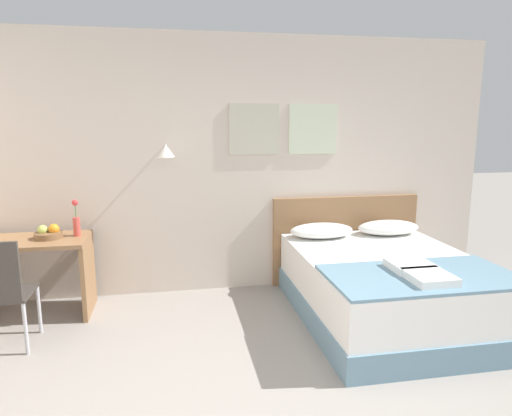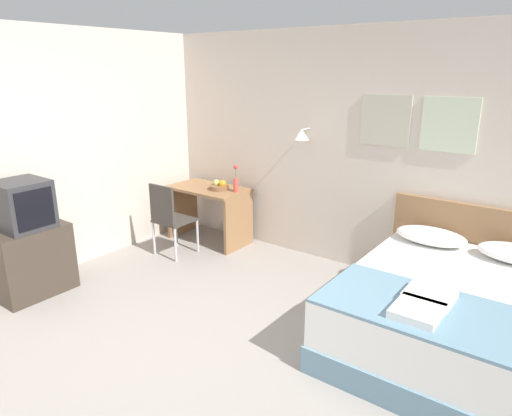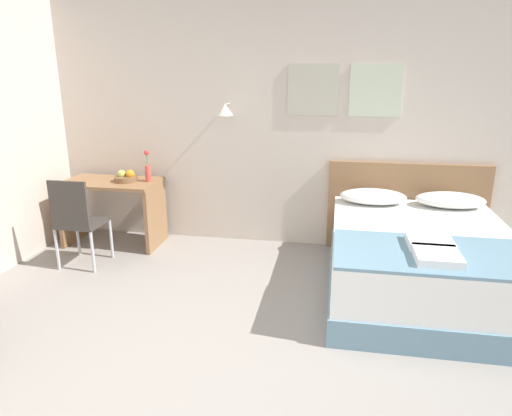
{
  "view_description": "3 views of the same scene",
  "coord_description": "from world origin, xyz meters",
  "views": [
    {
      "loc": [
        -0.5,
        -2.03,
        1.79
      ],
      "look_at": [
        0.22,
        1.87,
        1.03
      ],
      "focal_mm": 32.0,
      "sensor_mm": 36.0,
      "label": 1
    },
    {
      "loc": [
        2.11,
        -1.95,
        2.22
      ],
      "look_at": [
        -0.34,
        1.34,
        0.95
      ],
      "focal_mm": 32.0,
      "sensor_mm": 36.0,
      "label": 2
    },
    {
      "loc": [
        0.62,
        -2.24,
        1.89
      ],
      "look_at": [
        -0.04,
        1.46,
        0.76
      ],
      "focal_mm": 32.0,
      "sensor_mm": 36.0,
      "label": 3
    }
  ],
  "objects": [
    {
      "name": "folded_towel_near_foot",
      "position": [
        1.35,
        1.17,
        0.65
      ],
      "size": [
        0.33,
        0.31,
        0.06
      ],
      "color": "white",
      "rests_on": "throw_blanket"
    },
    {
      "name": "throw_blanket",
      "position": [
        1.38,
        1.04,
        0.6
      ],
      "size": [
        1.48,
        0.79,
        0.02
      ],
      "color": "#66899E",
      "rests_on": "bed"
    },
    {
      "name": "headboard",
      "position": [
        1.38,
        2.63,
        0.48
      ],
      "size": [
        1.65,
        0.06,
        0.97
      ],
      "color": "#8E6642",
      "rests_on": "ground_plane"
    },
    {
      "name": "flower_vase",
      "position": [
        -1.39,
        2.33,
        0.86
      ],
      "size": [
        0.06,
        0.06,
        0.34
      ],
      "color": "#D14C42",
      "rests_on": "desk"
    },
    {
      "name": "bed",
      "position": [
        1.38,
        1.61,
        0.29
      ],
      "size": [
        1.53,
        1.98,
        0.59
      ],
      "color": "#66899E",
      "rests_on": "ground_plane"
    },
    {
      "name": "pillow_left",
      "position": [
        1.01,
        2.36,
        0.67
      ],
      "size": [
        0.66,
        0.37,
        0.15
      ],
      "color": "white",
      "rests_on": "bed"
    },
    {
      "name": "fruit_bowl",
      "position": [
        -1.63,
        2.29,
        0.77
      ],
      "size": [
        0.25,
        0.25,
        0.13
      ],
      "color": "brown",
      "rests_on": "desk"
    },
    {
      "name": "wall_back",
      "position": [
        0.01,
        2.69,
        1.33
      ],
      "size": [
        5.85,
        0.31,
        2.65
      ],
      "color": "beige",
      "rests_on": "ground_plane"
    },
    {
      "name": "desk",
      "position": [
        -1.81,
        2.28,
        0.5
      ],
      "size": [
        1.04,
        0.59,
        0.73
      ],
      "color": "#8E6642",
      "rests_on": "ground_plane"
    },
    {
      "name": "tv_stand",
      "position": [
        -2.26,
        0.1,
        0.35
      ],
      "size": [
        0.49,
        0.71,
        0.7
      ],
      "color": "#3D3328",
      "rests_on": "ground_plane"
    },
    {
      "name": "desk_chair",
      "position": [
        -1.84,
        1.6,
        0.53
      ],
      "size": [
        0.42,
        0.42,
        0.91
      ],
      "color": "#3D3833",
      "rests_on": "ground_plane"
    },
    {
      "name": "ground_plane",
      "position": [
        0.0,
        0.0,
        0.0
      ],
      "size": [
        24.0,
        24.0,
        0.0
      ],
      "primitive_type": "plane",
      "color": "gray"
    },
    {
      "name": "television",
      "position": [
        -2.25,
        0.1,
        0.94
      ],
      "size": [
        0.48,
        0.45,
        0.48
      ],
      "color": "#2D2D30",
      "rests_on": "tv_stand"
    },
    {
      "name": "folded_towel_mid_bed",
      "position": [
        1.35,
        0.9,
        0.65
      ],
      "size": [
        0.31,
        0.34,
        0.06
      ],
      "color": "white",
      "rests_on": "throw_blanket"
    }
  ]
}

